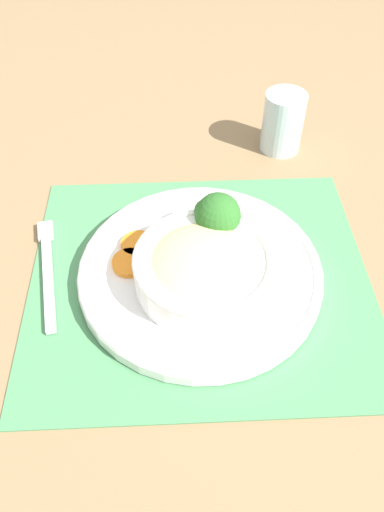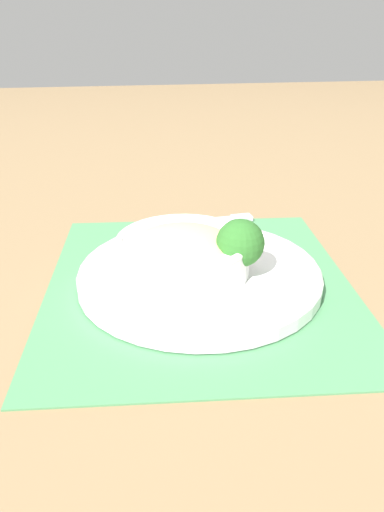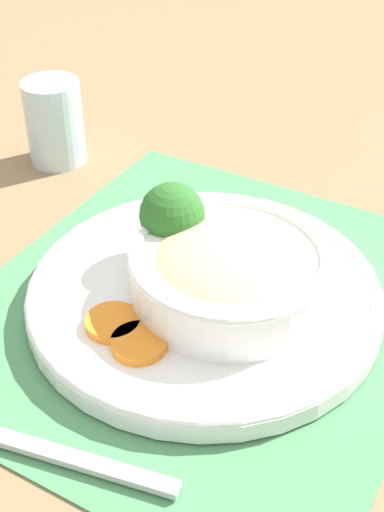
{
  "view_description": "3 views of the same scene",
  "coord_description": "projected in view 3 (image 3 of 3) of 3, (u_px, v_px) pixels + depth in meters",
  "views": [
    {
      "loc": [
        -0.06,
        -0.39,
        0.49
      ],
      "look_at": [
        -0.01,
        -0.0,
        0.04
      ],
      "focal_mm": 35.0,
      "sensor_mm": 36.0,
      "label": 1
    },
    {
      "loc": [
        0.54,
        -0.09,
        0.3
      ],
      "look_at": [
        0.02,
        -0.01,
        0.05
      ],
      "focal_mm": 35.0,
      "sensor_mm": 36.0,
      "label": 2
    },
    {
      "loc": [
        -0.43,
        -0.19,
        0.4
      ],
      "look_at": [
        0.01,
        0.01,
        0.04
      ],
      "focal_mm": 50.0,
      "sensor_mm": 36.0,
      "label": 3
    }
  ],
  "objects": [
    {
      "name": "ground_plane",
      "position": [
        204.0,
        306.0,
        0.61
      ],
      "size": [
        4.0,
        4.0,
        0.0
      ],
      "primitive_type": "plane",
      "color": "#8C704C"
    },
    {
      "name": "placemat",
      "position": [
        204.0,
        305.0,
        0.61
      ],
      "size": [
        0.45,
        0.41,
        0.0
      ],
      "color": "#4C8C59",
      "rests_on": "ground_plane"
    },
    {
      "name": "plate",
      "position": [
        204.0,
        293.0,
        0.6
      ],
      "size": [
        0.3,
        0.3,
        0.02
      ],
      "color": "white",
      "rests_on": "placemat"
    },
    {
      "name": "bowl",
      "position": [
        230.0,
        268.0,
        0.58
      ],
      "size": [
        0.16,
        0.16,
        0.05
      ],
      "color": "white",
      "rests_on": "plate"
    },
    {
      "name": "broccoli_floret",
      "position": [
        172.0,
        217.0,
        0.61
      ],
      "size": [
        0.06,
        0.06,
        0.07
      ],
      "color": "#759E51",
      "rests_on": "plate"
    },
    {
      "name": "carrot_slice_near",
      "position": [
        113.0,
        322.0,
        0.56
      ],
      "size": [
        0.04,
        0.04,
        0.01
      ],
      "color": "orange",
      "rests_on": "plate"
    },
    {
      "name": "carrot_slice_middle",
      "position": [
        139.0,
        343.0,
        0.54
      ],
      "size": [
        0.04,
        0.04,
        0.01
      ],
      "color": "orange",
      "rests_on": "plate"
    },
    {
      "name": "water_glass",
      "position": [
        55.0,
        126.0,
        0.8
      ],
      "size": [
        0.06,
        0.06,
        0.09
      ],
      "color": "silver",
      "rests_on": "ground_plane"
    },
    {
      "name": "fork",
      "position": [
        28.0,
        445.0,
        0.49
      ],
      "size": [
        0.03,
        0.18,
        0.01
      ],
      "rotation": [
        0.0,
        0.0,
        0.1
      ],
      "color": "silver",
      "rests_on": "placemat"
    }
  ]
}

